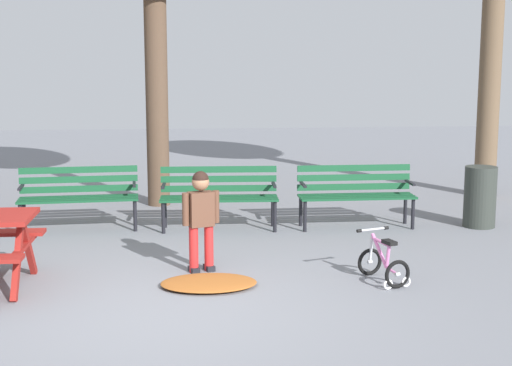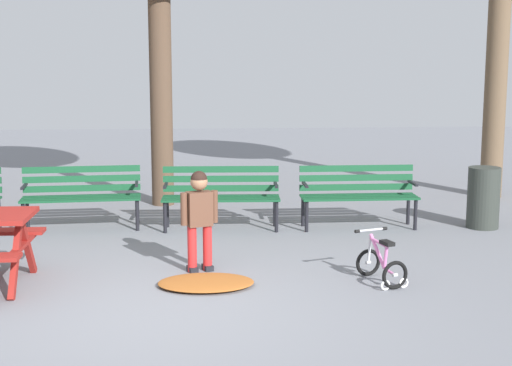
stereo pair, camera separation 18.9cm
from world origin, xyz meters
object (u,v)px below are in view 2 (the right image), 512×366
park_bench_far_right (358,191)px  park_bench_right (221,192)px  trash_bin (483,198)px  park_bench_left (82,192)px  child_standing (199,212)px  kids_bicycle (382,264)px

park_bench_far_right → park_bench_right: bearing=178.9°
park_bench_right → trash_bin: bearing=-3.2°
trash_bin → park_bench_left: bearing=176.4°
child_standing → trash_bin: (3.90, 1.89, -0.24)m
park_bench_left → park_bench_far_right: bearing=-2.6°
park_bench_right → kids_bicycle: 3.13m
park_bench_far_right → kids_bicycle: size_ratio=2.56×
park_bench_left → trash_bin: (5.53, -0.34, -0.09)m
child_standing → trash_bin: 4.34m
park_bench_right → park_bench_far_right: same height
child_standing → trash_bin: child_standing is taller
kids_bicycle → child_standing: bearing=163.3°
park_bench_left → child_standing: 2.77m
child_standing → trash_bin: size_ratio=1.33×
park_bench_right → child_standing: bearing=-97.8°
park_bench_far_right → park_bench_left: bearing=177.4°
park_bench_far_right → child_standing: size_ratio=1.43×
kids_bicycle → park_bench_far_right: bearing=83.9°
park_bench_left → trash_bin: size_ratio=1.93×
park_bench_left → park_bench_right: 1.92m
child_standing → kids_bicycle: 2.04m
park_bench_far_right → trash_bin: park_bench_far_right is taller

